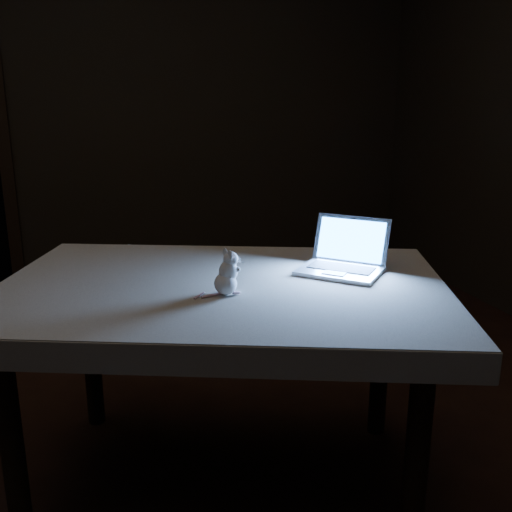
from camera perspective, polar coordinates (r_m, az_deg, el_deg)
name	(u,v)px	position (r m, az deg, el deg)	size (l,w,h in m)	color
floor	(139,493)	(2.04, -11.58, -22.18)	(5.00, 5.00, 0.00)	black
back_wall	(97,89)	(4.12, -15.66, 15.77)	(4.50, 0.04, 2.60)	black
table	(224,386)	(1.88, -3.26, -12.86)	(1.28, 0.82, 0.69)	black
tablecloth	(241,297)	(1.74, -1.47, -4.10)	(1.36, 0.90, 0.08)	#BDB19B
laptop	(340,248)	(1.83, 8.41, 0.83)	(0.25, 0.22, 0.17)	#AAABAF
plush_mouse	(225,272)	(1.63, -3.08, -1.65)	(0.10, 0.10, 0.13)	white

